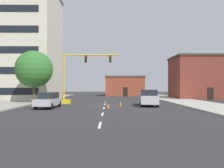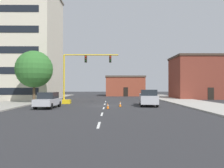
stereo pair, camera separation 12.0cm
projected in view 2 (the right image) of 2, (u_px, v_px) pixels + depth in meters
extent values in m
plane|color=#2D2D30|center=(104.00, 106.00, 27.89)|extent=(160.00, 160.00, 0.00)
cube|color=#9E998E|center=(27.00, 101.00, 35.77)|extent=(6.00, 56.00, 0.14)
cube|color=#B2ADA3|center=(184.00, 101.00, 36.00)|extent=(6.00, 56.00, 0.14)
cube|color=silver|center=(99.00, 125.00, 13.89)|extent=(0.16, 2.40, 0.01)
cube|color=silver|center=(102.00, 114.00, 19.39)|extent=(0.16, 2.40, 0.01)
cube|color=silver|center=(104.00, 108.00, 24.89)|extent=(0.16, 2.40, 0.01)
cube|color=silver|center=(105.00, 104.00, 30.39)|extent=(0.16, 2.40, 0.01)
cube|color=silver|center=(106.00, 102.00, 35.89)|extent=(0.16, 2.40, 0.01)
cube|color=beige|center=(17.00, 46.00, 41.72)|extent=(14.37, 12.14, 19.52)
cube|color=black|center=(1.00, 91.00, 35.52)|extent=(11.78, 0.06, 1.10)
cube|color=black|center=(1.00, 70.00, 35.56)|extent=(11.78, 0.06, 1.10)
cube|color=black|center=(1.00, 50.00, 35.59)|extent=(11.78, 0.06, 1.10)
cube|color=black|center=(1.00, 29.00, 35.63)|extent=(11.78, 0.06, 1.10)
cube|color=black|center=(1.00, 8.00, 35.67)|extent=(11.78, 0.06, 1.10)
cube|color=brown|center=(125.00, 87.00, 59.45)|extent=(9.64, 8.57, 4.67)
cube|color=#4C4238|center=(125.00, 77.00, 59.48)|extent=(9.94, 8.87, 0.40)
cube|color=black|center=(126.00, 92.00, 55.12)|extent=(1.10, 0.06, 2.20)
cube|color=brown|center=(201.00, 79.00, 44.76)|extent=(10.91, 8.27, 7.91)
cube|color=#3D2D23|center=(201.00, 57.00, 44.81)|extent=(11.21, 8.57, 0.40)
cube|color=black|center=(211.00, 94.00, 40.56)|extent=(1.10, 0.06, 2.20)
cube|color=yellow|center=(64.00, 102.00, 31.43)|extent=(1.80, 1.20, 0.55)
cylinder|color=yellow|center=(64.00, 77.00, 31.48)|extent=(0.20, 0.20, 6.20)
cylinder|color=yellow|center=(91.00, 55.00, 31.55)|extent=(7.53, 0.16, 0.16)
cube|color=black|center=(86.00, 59.00, 31.53)|extent=(0.32, 0.36, 0.95)
sphere|color=red|center=(86.00, 57.00, 31.35)|extent=(0.20, 0.20, 0.20)
sphere|color=#38280A|center=(86.00, 59.00, 31.34)|extent=(0.20, 0.20, 0.20)
sphere|color=black|center=(86.00, 61.00, 31.34)|extent=(0.20, 0.20, 0.20)
cube|color=black|center=(110.00, 59.00, 31.56)|extent=(0.32, 0.36, 0.95)
sphere|color=red|center=(110.00, 57.00, 31.38)|extent=(0.20, 0.20, 0.20)
sphere|color=#38280A|center=(110.00, 59.00, 31.37)|extent=(0.20, 0.20, 0.20)
sphere|color=black|center=(110.00, 61.00, 31.37)|extent=(0.20, 0.20, 0.20)
cylinder|color=brown|center=(34.00, 93.00, 31.79)|extent=(0.36, 0.36, 2.86)
sphere|color=#33702D|center=(34.00, 69.00, 31.83)|extent=(5.16, 5.16, 5.16)
cube|color=#BCBCC1|center=(148.00, 99.00, 27.85)|extent=(2.52, 5.57, 0.95)
cube|color=#1E2328|center=(149.00, 93.00, 26.96)|extent=(2.01, 1.97, 0.70)
cube|color=#BCBCC1|center=(148.00, 94.00, 29.04)|extent=(2.27, 2.99, 0.16)
cylinder|color=black|center=(157.00, 104.00, 25.93)|extent=(0.29, 0.70, 0.68)
cylinder|color=black|center=(141.00, 104.00, 26.09)|extent=(0.29, 0.70, 0.68)
cylinder|color=black|center=(154.00, 102.00, 29.59)|extent=(0.29, 0.70, 0.68)
cylinder|color=black|center=(140.00, 102.00, 29.75)|extent=(0.29, 0.70, 0.68)
cube|color=#B7B7BC|center=(48.00, 102.00, 24.90)|extent=(2.09, 4.59, 0.70)
cube|color=#1E2328|center=(48.00, 95.00, 25.01)|extent=(1.82, 2.39, 0.70)
cylinder|color=black|center=(45.00, 104.00, 26.46)|extent=(0.26, 0.69, 0.68)
cylinder|color=black|center=(59.00, 104.00, 26.39)|extent=(0.26, 0.69, 0.68)
cylinder|color=black|center=(35.00, 106.00, 23.40)|extent=(0.26, 0.69, 0.68)
cylinder|color=black|center=(51.00, 106.00, 23.33)|extent=(0.26, 0.69, 0.68)
cube|color=black|center=(120.00, 107.00, 26.33)|extent=(0.36, 0.36, 0.04)
cone|color=orange|center=(120.00, 104.00, 26.33)|extent=(0.28, 0.28, 0.62)
cylinder|color=white|center=(120.00, 103.00, 26.33)|extent=(0.19, 0.19, 0.08)
cube|color=black|center=(108.00, 109.00, 23.87)|extent=(0.36, 0.36, 0.04)
cone|color=orange|center=(108.00, 106.00, 23.88)|extent=(0.28, 0.28, 0.58)
cylinder|color=white|center=(108.00, 105.00, 23.88)|extent=(0.19, 0.19, 0.08)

